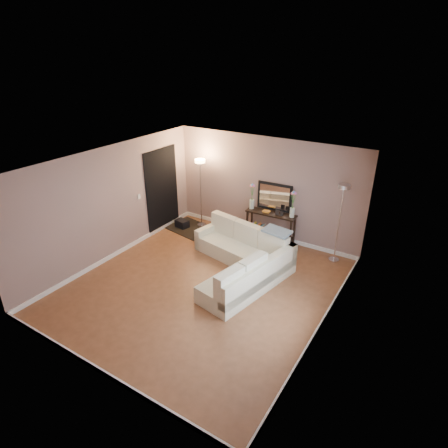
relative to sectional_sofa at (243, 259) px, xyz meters
The scene contains 23 objects.
floor 1.07m from the sectional_sofa, 113.92° to the right, with size 5.00×5.50×0.01m, color brown.
ceiling 2.51m from the sectional_sofa, 113.92° to the right, with size 5.00×5.50×0.01m, color white.
wall_back 2.12m from the sectional_sofa, 102.76° to the left, with size 5.00×0.02×2.60m, color gray.
wall_front 3.85m from the sectional_sofa, 96.39° to the right, with size 5.00×0.02×2.60m, color gray.
wall_left 3.22m from the sectional_sofa, 162.30° to the right, with size 0.02×5.50×2.60m, color gray.
wall_right 2.50m from the sectional_sofa, 23.99° to the right, with size 0.02×5.50×2.60m, color gray.
baseboard_back 1.87m from the sectional_sofa, 102.94° to the left, with size 5.00×0.03×0.10m, color white.
baseboard_front 3.70m from the sectional_sofa, 96.44° to the right, with size 5.00×0.03×0.10m, color white.
baseboard_left 3.06m from the sectional_sofa, 162.16° to the right, with size 0.03×5.50×0.10m, color white.
baseboard_right 2.29m from the sectional_sofa, 24.25° to the right, with size 0.03×5.50×0.10m, color white.
doorway 3.10m from the sectional_sofa, 165.16° to the left, with size 0.02×1.20×2.20m, color black.
switch_plate 3.03m from the sectional_sofa, behind, with size 0.02×0.08×0.12m, color white.
sectional_sofa is the anchor object (origin of this frame).
throw_blanket 0.95m from the sectional_sofa, 43.18° to the left, with size 0.60×0.35×0.05m, color slate.
console_table 1.62m from the sectional_sofa, 97.17° to the left, with size 1.28×0.40×0.78m.
leaning_mirror 1.96m from the sectional_sofa, 94.19° to the left, with size 0.90×0.08×0.70m.
table_decor 1.66m from the sectional_sofa, 94.52° to the left, with size 0.54×0.12×0.13m.
flower_vase_left 1.88m from the sectional_sofa, 112.59° to the left, with size 0.15×0.12×0.67m.
flower_vase_right 1.85m from the sectional_sofa, 75.75° to the left, with size 0.15×0.12×0.67m.
floor_lamp_lit 2.77m from the sectional_sofa, 145.89° to the left, with size 0.31×0.31×1.88m.
floor_lamp_unlit 2.41m from the sectional_sofa, 44.17° to the left, with size 0.32×0.32×1.86m.
charcoal_rug 2.56m from the sectional_sofa, 154.21° to the left, with size 1.23×0.92×0.02m, color black.
black_bag 2.72m from the sectional_sofa, 157.43° to the left, with size 0.35×0.25×0.23m, color black.
Camera 1 is at (3.80, -5.28, 4.49)m, focal length 30.00 mm.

